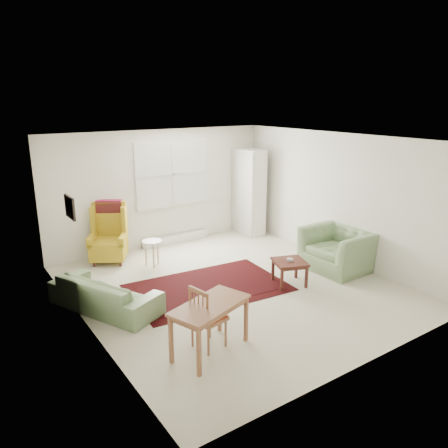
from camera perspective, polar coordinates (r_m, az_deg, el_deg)
room at (r=7.34m, az=0.51°, el=1.41°), size 5.04×5.54×2.51m
rug at (r=7.54m, az=-2.10°, el=-8.23°), size 2.73×1.89×0.03m
sofa at (r=6.93m, az=-15.32°, el=-7.93°), size 1.39×1.93×0.72m
armchair at (r=8.46m, az=14.71°, el=-2.73°), size 1.06×1.21×0.93m
wingback_chair at (r=8.79m, az=-14.95°, el=-1.16°), size 0.96×0.97×1.18m
coffee_table at (r=7.69m, az=8.53°, el=-6.25°), size 0.68×0.68×0.43m
stool at (r=8.52m, az=-9.34°, el=-3.75°), size 0.46×0.46×0.51m
cabinet at (r=10.28m, az=3.28°, el=4.18°), size 0.44×0.81×2.00m
desk at (r=5.66m, az=-1.82°, el=-13.41°), size 1.17×0.84×0.67m
desk_chair at (r=5.71m, az=-1.99°, el=-11.97°), size 0.44×0.44×0.86m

